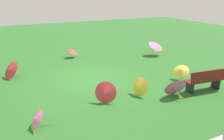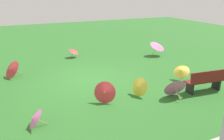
{
  "view_description": "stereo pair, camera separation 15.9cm",
  "coord_description": "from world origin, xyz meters",
  "px_view_note": "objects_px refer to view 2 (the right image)",
  "views": [
    {
      "loc": [
        3.2,
        9.07,
        3.79
      ],
      "look_at": [
        -0.76,
        0.87,
        0.6
      ],
      "focal_mm": 36.16,
      "sensor_mm": 36.0,
      "label": 1
    },
    {
      "loc": [
        3.06,
        9.14,
        3.79
      ],
      "look_at": [
        -0.76,
        0.87,
        0.6
      ],
      "focal_mm": 36.16,
      "sensor_mm": 36.0,
      "label": 2
    }
  ],
  "objects_px": {
    "parasol_yellow_0": "(139,87)",
    "parasol_red_1": "(11,69)",
    "parasol_yellow_1": "(181,71)",
    "park_bench": "(205,81)",
    "parasol_red_2": "(74,51)",
    "parasol_pink_2": "(158,46)",
    "parasol_pink_3": "(34,118)",
    "parasol_red_3": "(105,93)",
    "parasol_pink_0": "(174,87)"
  },
  "relations": [
    {
      "from": "park_bench",
      "to": "parasol_pink_3",
      "type": "distance_m",
      "value": 6.44
    },
    {
      "from": "parasol_pink_0",
      "to": "parasol_pink_2",
      "type": "relative_size",
      "value": 0.79
    },
    {
      "from": "parasol_yellow_0",
      "to": "parasol_red_1",
      "type": "bearing_deg",
      "value": -43.49
    },
    {
      "from": "parasol_pink_3",
      "to": "park_bench",
      "type": "bearing_deg",
      "value": 177.77
    },
    {
      "from": "parasol_yellow_1",
      "to": "parasol_red_2",
      "type": "bearing_deg",
      "value": -59.56
    },
    {
      "from": "parasol_red_2",
      "to": "parasol_pink_3",
      "type": "relative_size",
      "value": 1.21
    },
    {
      "from": "parasol_yellow_1",
      "to": "parasol_pink_2",
      "type": "relative_size",
      "value": 0.77
    },
    {
      "from": "parasol_yellow_0",
      "to": "parasol_pink_3",
      "type": "xyz_separation_m",
      "value": [
        3.88,
        0.54,
        -0.08
      ]
    },
    {
      "from": "parasol_red_1",
      "to": "parasol_pink_3",
      "type": "distance_m",
      "value": 4.68
    },
    {
      "from": "parasol_yellow_1",
      "to": "parasol_pink_3",
      "type": "relative_size",
      "value": 1.37
    },
    {
      "from": "park_bench",
      "to": "parasol_pink_2",
      "type": "relative_size",
      "value": 1.4
    },
    {
      "from": "parasol_yellow_0",
      "to": "parasol_red_3",
      "type": "height_order",
      "value": "parasol_red_3"
    },
    {
      "from": "parasol_pink_3",
      "to": "parasol_red_2",
      "type": "bearing_deg",
      "value": -114.71
    },
    {
      "from": "parasol_yellow_1",
      "to": "parasol_red_2",
      "type": "xyz_separation_m",
      "value": [
        3.31,
        -5.64,
        -0.07
      ]
    },
    {
      "from": "parasol_yellow_1",
      "to": "park_bench",
      "type": "bearing_deg",
      "value": 90.71
    },
    {
      "from": "parasol_yellow_1",
      "to": "parasol_red_3",
      "type": "height_order",
      "value": "parasol_red_3"
    },
    {
      "from": "park_bench",
      "to": "parasol_pink_3",
      "type": "xyz_separation_m",
      "value": [
        6.44,
        -0.25,
        -0.18
      ]
    },
    {
      "from": "parasol_yellow_1",
      "to": "parasol_pink_2",
      "type": "height_order",
      "value": "parasol_pink_2"
    },
    {
      "from": "parasol_red_3",
      "to": "parasol_pink_3",
      "type": "bearing_deg",
      "value": 12.62
    },
    {
      "from": "parasol_yellow_1",
      "to": "parasol_red_2",
      "type": "height_order",
      "value": "parasol_yellow_1"
    },
    {
      "from": "park_bench",
      "to": "parasol_yellow_1",
      "type": "height_order",
      "value": "park_bench"
    },
    {
      "from": "parasol_red_1",
      "to": "parasol_pink_3",
      "type": "height_order",
      "value": "parasol_red_1"
    },
    {
      "from": "parasol_pink_0",
      "to": "parasol_pink_3",
      "type": "height_order",
      "value": "parasol_pink_0"
    },
    {
      "from": "parasol_yellow_1",
      "to": "parasol_red_3",
      "type": "distance_m",
      "value": 3.98
    },
    {
      "from": "parasol_pink_0",
      "to": "parasol_red_3",
      "type": "relative_size",
      "value": 1.08
    },
    {
      "from": "parasol_red_1",
      "to": "parasol_pink_2",
      "type": "relative_size",
      "value": 0.92
    },
    {
      "from": "parasol_pink_0",
      "to": "parasol_red_3",
      "type": "distance_m",
      "value": 2.65
    },
    {
      "from": "parasol_pink_2",
      "to": "parasol_red_2",
      "type": "bearing_deg",
      "value": -20.37
    },
    {
      "from": "parasol_red_2",
      "to": "parasol_pink_2",
      "type": "height_order",
      "value": "parasol_pink_2"
    },
    {
      "from": "parasol_yellow_0",
      "to": "parasol_pink_2",
      "type": "distance_m",
      "value": 5.98
    },
    {
      "from": "park_bench",
      "to": "parasol_red_1",
      "type": "distance_m",
      "value": 8.46
    },
    {
      "from": "parasol_red_1",
      "to": "parasol_pink_0",
      "type": "xyz_separation_m",
      "value": [
        -5.5,
        4.74,
        -0.0
      ]
    },
    {
      "from": "park_bench",
      "to": "parasol_pink_0",
      "type": "height_order",
      "value": "park_bench"
    },
    {
      "from": "parasol_pink_0",
      "to": "parasol_yellow_1",
      "type": "xyz_separation_m",
      "value": [
        -1.37,
        -1.19,
        0.05
      ]
    },
    {
      "from": "park_bench",
      "to": "parasol_pink_0",
      "type": "bearing_deg",
      "value": -7.05
    },
    {
      "from": "parasol_yellow_0",
      "to": "parasol_pink_3",
      "type": "distance_m",
      "value": 3.92
    },
    {
      "from": "parasol_red_3",
      "to": "parasol_red_1",
      "type": "bearing_deg",
      "value": -54.44
    },
    {
      "from": "park_bench",
      "to": "parasol_red_1",
      "type": "xyz_separation_m",
      "value": [
        6.89,
        -4.91,
        -0.06
      ]
    },
    {
      "from": "parasol_yellow_0",
      "to": "parasol_pink_3",
      "type": "bearing_deg",
      "value": 7.97
    },
    {
      "from": "parasol_yellow_0",
      "to": "parasol_red_3",
      "type": "relative_size",
      "value": 0.93
    },
    {
      "from": "parasol_yellow_0",
      "to": "parasol_pink_0",
      "type": "xyz_separation_m",
      "value": [
        -1.17,
        0.62,
        0.04
      ]
    },
    {
      "from": "parasol_red_1",
      "to": "parasol_yellow_1",
      "type": "distance_m",
      "value": 7.74
    },
    {
      "from": "parasol_pink_0",
      "to": "parasol_yellow_0",
      "type": "bearing_deg",
      "value": -28.06
    },
    {
      "from": "parasol_yellow_0",
      "to": "parasol_red_1",
      "type": "distance_m",
      "value": 5.98
    },
    {
      "from": "parasol_red_3",
      "to": "parasol_yellow_0",
      "type": "bearing_deg",
      "value": 179.53
    },
    {
      "from": "park_bench",
      "to": "parasol_pink_3",
      "type": "relative_size",
      "value": 2.48
    },
    {
      "from": "parasol_red_1",
      "to": "parasol_yellow_0",
      "type": "bearing_deg",
      "value": 136.51
    },
    {
      "from": "parasol_yellow_0",
      "to": "parasol_yellow_1",
      "type": "relative_size",
      "value": 0.88
    },
    {
      "from": "park_bench",
      "to": "parasol_pink_2",
      "type": "bearing_deg",
      "value": -105.67
    },
    {
      "from": "park_bench",
      "to": "parasol_red_1",
      "type": "bearing_deg",
      "value": -35.45
    }
  ]
}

